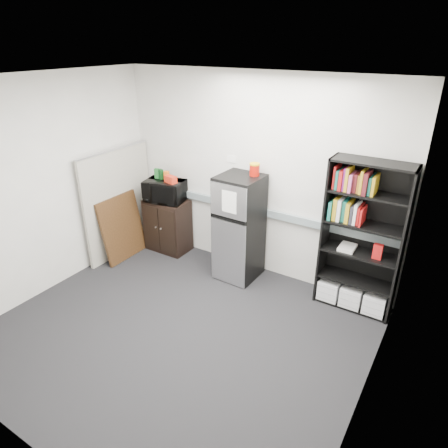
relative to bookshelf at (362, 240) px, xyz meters
name	(u,v)px	position (x,y,z in m)	size (l,w,h in m)	color
floor	(178,332)	(-1.53, -1.57, -0.91)	(4.00, 4.00, 0.00)	black
wall_back	(254,177)	(-1.53, 0.18, 0.44)	(4.00, 0.02, 2.70)	silver
wall_right	(379,284)	(0.47, -1.57, 0.44)	(0.02, 3.50, 2.70)	silver
wall_left	(44,188)	(-3.53, -1.57, 0.44)	(0.02, 3.50, 2.70)	silver
ceiling	(162,81)	(-1.53, -1.57, 1.79)	(4.00, 3.50, 0.02)	white
electrical_raceway	(252,209)	(-1.53, 0.15, -0.01)	(3.92, 0.05, 0.10)	gray
wall_note	(231,159)	(-1.88, 0.18, 0.64)	(0.14, 0.00, 0.10)	white
bookshelf	(362,240)	(0.00, 0.00, 0.00)	(0.90, 0.34, 1.85)	black
cubicle_partition	(119,202)	(-3.43, -0.49, -0.10)	(0.06, 1.30, 1.62)	#9D988B
cabinet	(168,225)	(-2.87, -0.06, -0.50)	(0.65, 0.44, 0.82)	black
microwave	(165,191)	(-2.87, -0.08, 0.06)	(0.58, 0.39, 0.32)	black
snack_box_a	(157,173)	(-3.03, -0.05, 0.30)	(0.07, 0.05, 0.15)	#1A5D23
snack_box_b	(161,174)	(-2.96, -0.05, 0.30)	(0.07, 0.05, 0.15)	#0B3312
snack_box_c	(167,176)	(-2.85, -0.05, 0.29)	(0.07, 0.05, 0.14)	#C75D12
snack_bag	(171,179)	(-2.73, -0.10, 0.27)	(0.18, 0.10, 0.10)	red
refrigerator	(239,228)	(-1.56, -0.14, -0.19)	(0.56, 0.58, 1.45)	black
coffee_can	(255,169)	(-1.42, -0.02, 0.63)	(0.13, 0.13, 0.18)	#A61207
framed_poster	(122,227)	(-3.30, -0.60, -0.43)	(0.21, 0.75, 0.95)	#321D0E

